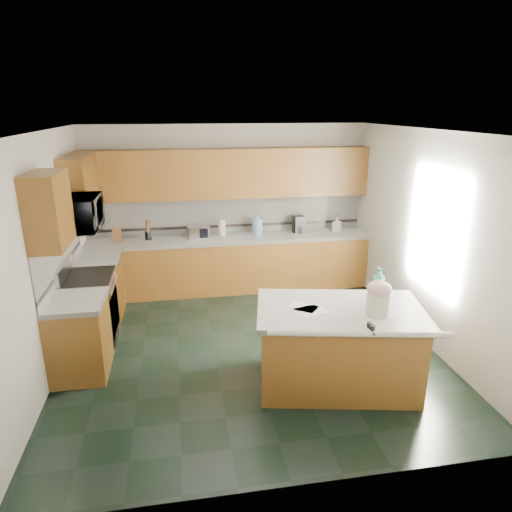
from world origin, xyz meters
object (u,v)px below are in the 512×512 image
object	(u,v)px
soap_bottle_island	(378,284)
knife_block	(117,234)
treat_jar	(378,303)
island_base	(338,349)
coffee_maker	(298,224)
toaster_oven	(198,232)
island_top	(340,311)

from	to	relation	value
soap_bottle_island	knife_block	distance (m)	4.21
treat_jar	island_base	bearing A→B (deg)	138.35
soap_bottle_island	coffee_maker	bearing A→B (deg)	76.57
coffee_maker	island_base	bearing A→B (deg)	-101.52
knife_block	toaster_oven	xyz separation A→B (m)	(1.27, 0.00, -0.02)
soap_bottle_island	knife_block	world-z (taller)	soap_bottle_island
soap_bottle_island	toaster_oven	world-z (taller)	soap_bottle_island
island_base	soap_bottle_island	size ratio (longest dim) A/B	4.47
island_base	knife_block	xyz separation A→B (m)	(-2.62, 3.01, 0.61)
island_top	coffee_maker	size ratio (longest dim) A/B	6.08
treat_jar	knife_block	distance (m)	4.35
island_base	treat_jar	bearing A→B (deg)	-20.14
treat_jar	soap_bottle_island	size ratio (longest dim) A/B	0.66
island_top	toaster_oven	distance (m)	3.30
knife_block	coffee_maker	size ratio (longest dim) A/B	0.81
knife_block	island_top	bearing A→B (deg)	-52.53
soap_bottle_island	toaster_oven	xyz separation A→B (m)	(-1.83, 2.84, -0.09)
treat_jar	soap_bottle_island	xyz separation A→B (m)	(0.16, 0.36, 0.06)
coffee_maker	soap_bottle_island	bearing A→B (deg)	-92.28
soap_bottle_island	coffee_maker	xyz separation A→B (m)	(-0.15, 2.87, -0.04)
treat_jar	knife_block	xyz separation A→B (m)	(-2.95, 3.20, -0.00)
knife_block	coffee_maker	bearing A→B (deg)	-3.06
knife_block	coffee_maker	world-z (taller)	coffee_maker
coffee_maker	knife_block	bearing A→B (deg)	175.40
treat_jar	coffee_maker	size ratio (longest dim) A/B	0.84
island_top	soap_bottle_island	xyz separation A→B (m)	(0.48, 0.16, 0.22)
island_top	coffee_maker	distance (m)	3.06
island_base	soap_bottle_island	bearing A→B (deg)	29.93
island_base	treat_jar	world-z (taller)	treat_jar
island_top	toaster_oven	size ratio (longest dim) A/B	5.17
soap_bottle_island	coffee_maker	world-z (taller)	soap_bottle_island
soap_bottle_island	coffee_maker	size ratio (longest dim) A/B	1.28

